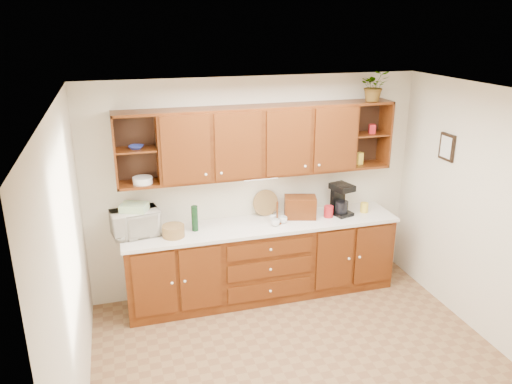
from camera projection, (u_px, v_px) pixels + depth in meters
floor at (305, 368)px, 4.83m from camera, size 4.00×4.00×0.00m
ceiling at (316, 99)px, 3.97m from camera, size 4.00×4.00×0.00m
back_wall at (255, 186)px, 5.99m from camera, size 4.00×0.00×4.00m
left_wall at (70, 277)px, 3.88m from camera, size 0.00×3.50×3.50m
right_wall at (499, 222)px, 4.92m from camera, size 0.00×3.50×3.50m
base_cabinets at (262, 261)px, 5.99m from camera, size 3.20×0.60×0.90m
countertop at (263, 225)px, 5.83m from camera, size 3.24×0.64×0.04m
upper_cabinets at (260, 141)px, 5.65m from camera, size 3.20×0.33×0.80m
undercabinet_light at (261, 178)px, 5.74m from camera, size 0.40×0.05×0.02m
framed_picture at (447, 147)px, 5.55m from camera, size 0.03×0.24×0.30m
wicker_basket at (173, 231)px, 5.46m from camera, size 0.28×0.28×0.13m
microwave at (136, 223)px, 5.48m from camera, size 0.56×0.43×0.28m
towel_stack at (134, 207)px, 5.42m from camera, size 0.34×0.30×0.08m
wine_bottle at (195, 218)px, 5.58m from camera, size 0.09×0.09×0.29m
woven_tray at (266, 214)px, 6.08m from camera, size 0.32×0.11×0.31m
bread_box at (300, 207)px, 5.97m from camera, size 0.42×0.33×0.26m
mug_tree at (277, 220)px, 5.81m from camera, size 0.22×0.23×0.27m
canister_red at (329, 212)px, 6.00m from camera, size 0.11×0.11×0.14m
canister_white at (298, 208)px, 6.01m from camera, size 0.09×0.09×0.20m
canister_yellow at (364, 207)px, 6.15m from camera, size 0.12×0.12×0.12m
coffee_maker at (341, 199)px, 6.06m from camera, size 0.27×0.31×0.39m
bowl_stack at (136, 147)px, 5.26m from camera, size 0.20×0.20×0.04m
plate_stack at (143, 180)px, 5.37m from camera, size 0.23×0.23×0.07m
pantry_box_yellow at (359, 159)px, 6.06m from camera, size 0.10×0.09×0.15m
pantry_box_red at (372, 129)px, 5.97m from camera, size 0.09×0.08×0.11m
potted_plant at (374, 86)px, 5.76m from camera, size 0.38×0.35×0.36m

